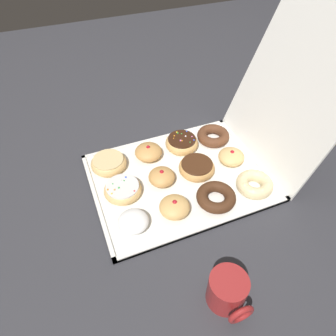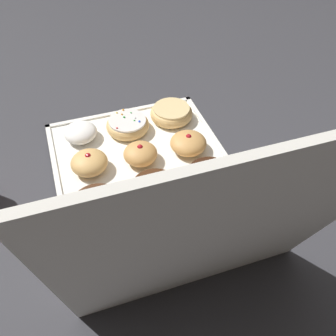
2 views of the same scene
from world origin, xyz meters
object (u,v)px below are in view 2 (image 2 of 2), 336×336
(powdered_filled_donut_2, at_px, (81,132))
(jelly_filled_donut_5, at_px, (89,163))
(chocolate_cake_ring_donut_8, at_px, (97,205))
(chocolate_frosted_donut_7, at_px, (156,190))
(jelly_filled_donut_4, at_px, (140,154))
(sprinkle_donut_6, at_px, (209,177))
(glazed_ring_donut_0, at_px, (171,113))
(sprinkle_donut_1, at_px, (128,125))
(jelly_filled_donut_10, at_px, (176,234))
(jelly_filled_donut_3, at_px, (188,143))
(donut_box, at_px, (148,178))
(chocolate_cake_ring_donut_9, at_px, (231,219))
(cruller_donut_11, at_px, (110,255))

(powdered_filled_donut_2, xyz_separation_m, jelly_filled_donut_5, (-0.00, 0.12, 0.00))
(chocolate_cake_ring_donut_8, bearing_deg, chocolate_frosted_donut_7, -179.82)
(jelly_filled_donut_4, bearing_deg, sprinkle_donut_6, 136.09)
(glazed_ring_donut_0, height_order, sprinkle_donut_1, sprinkle_donut_1)
(jelly_filled_donut_5, xyz_separation_m, sprinkle_donut_6, (-0.25, 0.13, -0.00))
(jelly_filled_donut_10, bearing_deg, jelly_filled_donut_3, -115.99)
(sprinkle_donut_1, bearing_deg, chocolate_cake_ring_donut_8, 62.04)
(jelly_filled_donut_4, xyz_separation_m, jelly_filled_donut_10, (-0.00, 0.25, -0.00))
(donut_box, bearing_deg, jelly_filled_donut_3, -154.65)
(jelly_filled_donut_10, bearing_deg, jelly_filled_donut_4, -88.98)
(chocolate_cake_ring_donut_9, bearing_deg, jelly_filled_donut_10, 0.71)
(donut_box, bearing_deg, chocolate_cake_ring_donut_8, 25.51)
(donut_box, relative_size, jelly_filled_donut_4, 6.60)
(powdered_filled_donut_2, height_order, jelly_filled_donut_3, jelly_filled_donut_3)
(cruller_donut_11, bearing_deg, jelly_filled_donut_10, -177.87)
(jelly_filled_donut_5, xyz_separation_m, chocolate_cake_ring_donut_9, (-0.25, 0.25, -0.01))
(jelly_filled_donut_3, bearing_deg, jelly_filled_donut_10, 64.01)
(glazed_ring_donut_0, xyz_separation_m, chocolate_cake_ring_donut_9, (0.00, 0.38, -0.00))
(chocolate_cake_ring_donut_9, relative_size, jelly_filled_donut_10, 1.33)
(cruller_donut_11, bearing_deg, jelly_filled_donut_5, -91.73)
(chocolate_cake_ring_donut_8, distance_m, chocolate_cake_ring_donut_9, 0.28)
(jelly_filled_donut_10, bearing_deg, chocolate_cake_ring_donut_8, -43.63)
(jelly_filled_donut_4, distance_m, jelly_filled_donut_5, 0.12)
(glazed_ring_donut_0, relative_size, chocolate_frosted_donut_7, 1.01)
(glazed_ring_donut_0, bearing_deg, cruller_donut_11, 56.53)
(jelly_filled_donut_4, bearing_deg, sprinkle_donut_1, -90.85)
(glazed_ring_donut_0, distance_m, cruller_donut_11, 0.47)
(powdered_filled_donut_2, xyz_separation_m, jelly_filled_donut_3, (-0.25, 0.13, 0.00))
(jelly_filled_donut_10, bearing_deg, donut_box, -89.02)
(powdered_filled_donut_2, xyz_separation_m, chocolate_cake_ring_donut_8, (0.01, 0.25, -0.00))
(jelly_filled_donut_3, distance_m, sprinkle_donut_6, 0.12)
(glazed_ring_donut_0, height_order, sprinkle_donut_6, sprinkle_donut_6)
(jelly_filled_donut_3, relative_size, sprinkle_donut_6, 0.80)
(chocolate_frosted_donut_7, height_order, chocolate_cake_ring_donut_8, chocolate_frosted_donut_7)
(sprinkle_donut_6, height_order, chocolate_cake_ring_donut_8, sprinkle_donut_6)
(sprinkle_donut_1, height_order, jelly_filled_donut_4, jelly_filled_donut_4)
(donut_box, relative_size, jelly_filled_donut_5, 6.21)
(sprinkle_donut_1, height_order, sprinkle_donut_6, sprinkle_donut_6)
(powdered_filled_donut_2, bearing_deg, sprinkle_donut_6, 134.63)
(sprinkle_donut_6, xyz_separation_m, chocolate_cake_ring_donut_9, (0.00, 0.12, -0.00))
(donut_box, xyz_separation_m, glazed_ring_donut_0, (-0.13, -0.20, 0.02))
(jelly_filled_donut_5, height_order, chocolate_frosted_donut_7, jelly_filled_donut_5)
(sprinkle_donut_6, bearing_deg, cruller_donut_11, 26.45)
(jelly_filled_donut_5, distance_m, jelly_filled_donut_10, 0.28)
(chocolate_frosted_donut_7, bearing_deg, glazed_ring_donut_0, -116.15)
(powdered_filled_donut_2, xyz_separation_m, chocolate_frosted_donut_7, (-0.12, 0.25, -0.00))
(jelly_filled_donut_5, bearing_deg, sprinkle_donut_6, 152.10)
(jelly_filled_donut_4, bearing_deg, donut_box, 91.17)
(donut_box, xyz_separation_m, chocolate_frosted_donut_7, (-0.00, 0.06, 0.02))
(jelly_filled_donut_3, bearing_deg, chocolate_frosted_donut_7, 44.28)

